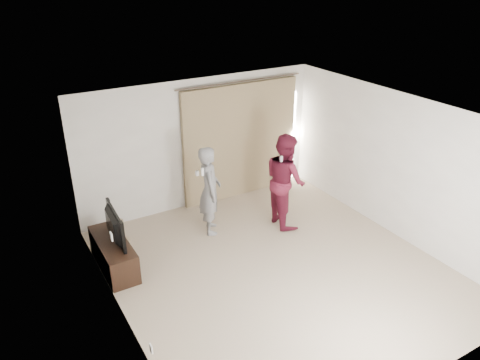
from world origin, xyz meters
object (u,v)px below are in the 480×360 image
(tv, at_px, (110,226))
(person_woman, at_px, (285,180))
(person_man, at_px, (210,190))
(tv_console, at_px, (114,254))

(tv, relative_size, person_woman, 0.53)
(tv, distance_m, person_man, 1.91)
(tv_console, distance_m, person_woman, 3.31)
(tv, bearing_deg, tv_console, -177.29)
(tv, relative_size, person_man, 0.57)
(person_man, bearing_deg, person_woman, -18.06)
(tv, height_order, person_man, person_man)
(tv_console, bearing_deg, person_man, 7.06)
(person_man, bearing_deg, tv, -172.94)
(person_man, xyz_separation_m, person_woman, (1.35, -0.44, 0.06))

